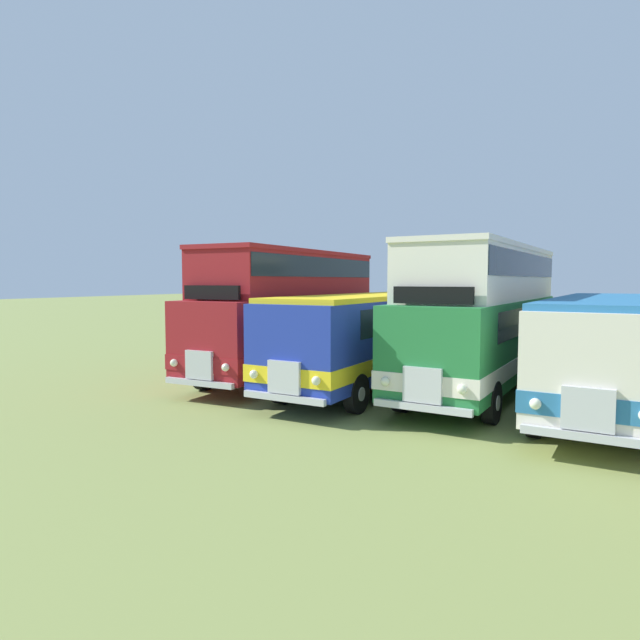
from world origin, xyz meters
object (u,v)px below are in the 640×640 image
at_px(bus_first_in_row, 291,308).
at_px(bus_fourth_in_row, 606,344).
at_px(bus_second_in_row, 374,332).
at_px(bus_third_in_row, 485,312).

height_order(bus_first_in_row, bus_fourth_in_row, bus_first_in_row).
distance_m(bus_second_in_row, bus_fourth_in_row, 6.71).
xyz_separation_m(bus_first_in_row, bus_third_in_row, (6.72, 0.43, 0.00)).
bearing_deg(bus_third_in_row, bus_first_in_row, -176.38).
bearing_deg(bus_first_in_row, bus_third_in_row, 3.62).
bearing_deg(bus_third_in_row, bus_fourth_in_row, -13.61).
xyz_separation_m(bus_first_in_row, bus_second_in_row, (3.36, -0.32, -0.71)).
relative_size(bus_third_in_row, bus_fourth_in_row, 0.99).
xyz_separation_m(bus_second_in_row, bus_third_in_row, (3.36, 0.75, 0.72)).
bearing_deg(bus_first_in_row, bus_fourth_in_row, -2.20).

